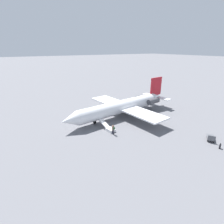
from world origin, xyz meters
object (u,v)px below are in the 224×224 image
object	(u,v)px
airplane_main	(124,106)
suitcase	(220,147)
passenger	(113,129)
luggage_cart	(211,138)
boarding_stairs	(109,128)

from	to	relation	value
airplane_main	suitcase	world-z (taller)	airplane_main
airplane_main	suitcase	size ratio (longest dim) A/B	31.29
airplane_main	suitcase	distance (m)	19.19
airplane_main	passenger	bearing A→B (deg)	36.70
airplane_main	luggage_cart	size ratio (longest dim) A/B	11.27
airplane_main	boarding_stairs	bearing A→B (deg)	28.76
passenger	luggage_cart	world-z (taller)	passenger
airplane_main	passenger	distance (m)	9.46
boarding_stairs	passenger	size ratio (longest dim) A/B	2.36
boarding_stairs	luggage_cart	world-z (taller)	boarding_stairs
airplane_main	suitcase	xyz separation A→B (m)	(-4.21, 18.63, -1.86)
airplane_main	boarding_stairs	world-z (taller)	airplane_main
boarding_stairs	luggage_cart	bearing A→B (deg)	-140.49
boarding_stairs	suitcase	size ratio (longest dim) A/B	4.67
airplane_main	luggage_cart	xyz separation A→B (m)	(-5.49, 16.49, -1.73)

